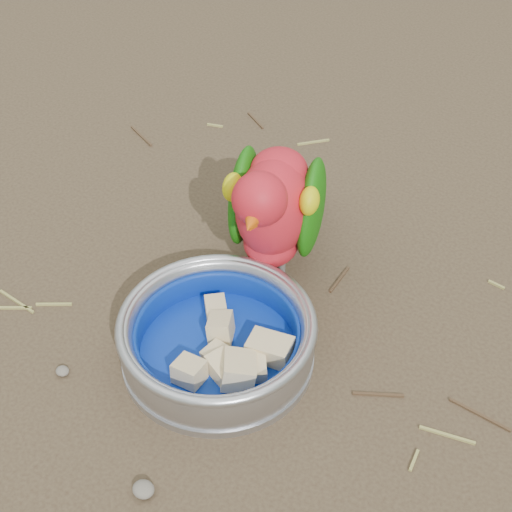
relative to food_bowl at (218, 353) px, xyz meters
The scene contains 6 objects.
ground 0.12m from the food_bowl, behind, with size 60.00×60.00×0.00m, color #483928.
food_bowl is the anchor object (origin of this frame).
bowl_wall 0.03m from the food_bowl, ahead, with size 0.22×0.22×0.04m, color #B2B2BA, non-canonical shape.
fruit_wedges 0.02m from the food_bowl, ahead, with size 0.13×0.13×0.03m, color beige, non-canonical shape.
lory_parrot 0.17m from the food_bowl, 98.77° to the left, with size 0.11×0.23×0.19m, color red, non-canonical shape.
ground_debris 0.15m from the food_bowl, 142.52° to the left, with size 0.90×0.80×0.01m, color #9E964E, non-canonical shape.
Camera 1 is at (0.47, -0.45, 0.68)m, focal length 55.00 mm.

